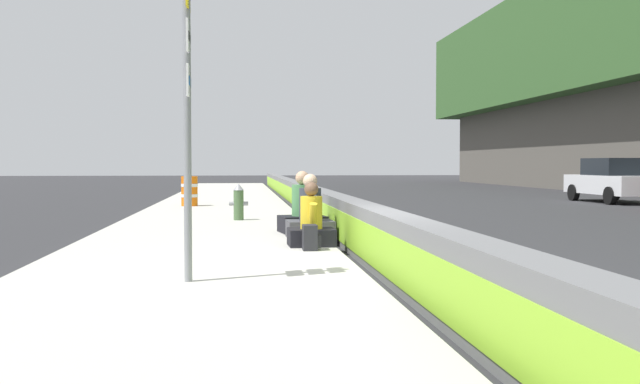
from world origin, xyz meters
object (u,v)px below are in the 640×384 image
Objects in this scene: parked_car_fourth at (613,180)px; backpack at (311,238)px; fire_hydrant at (239,201)px; seated_person_foreground at (311,226)px; seated_person_rear at (302,213)px; construction_barrel at (189,191)px; seated_person_middle at (310,218)px; route_sign_post at (188,100)px.

backpack is at bearing 138.31° from parked_car_fourth.
fire_hydrant is 5.64m from seated_person_foreground.
seated_person_rear is 9.54m from construction_barrel.
seated_person_rear is (-3.22, -1.26, -0.07)m from fire_hydrant.
construction_barrel is at bearing 15.03° from fire_hydrant.
parked_car_fourth is (8.67, -14.30, 0.27)m from fire_hydrant.
seated_person_middle is 1.24× the size of construction_barrel.
route_sign_post is at bearing 148.76° from backpack.
seated_person_foreground is 0.62m from backpack.
seated_person_rear reaches higher than seated_person_foreground.
seated_person_foreground is 2.64× the size of backpack.
seated_person_middle is 1.88m from backpack.
seated_person_rear is at bearing -2.46° from backpack.
seated_person_middle reaches higher than backpack.
fire_hydrant is at bearing 21.41° from seated_person_rear.
seated_person_foreground is 11.74m from construction_barrel.
seated_person_foreground is (3.39, -1.76, -1.76)m from route_sign_post.
fire_hydrant is at bearing -3.55° from route_sign_post.
parked_car_fourth is (17.57, -14.86, -1.37)m from route_sign_post.
seated_person_foreground is at bearing 175.23° from seated_person_middle.
fire_hydrant is 4.45m from seated_person_middle.
seated_person_rear is at bearing 2.99° from seated_person_middle.
seated_person_rear is at bearing 132.35° from parked_car_fourth.
construction_barrel is (5.89, 1.58, 0.03)m from fire_hydrant.
seated_person_foreground is at bearing 178.72° from seated_person_rear.
parked_car_fourth is at bearing -58.77° from fire_hydrant.
seated_person_foreground is at bearing -27.49° from route_sign_post.
fire_hydrant is (8.90, -0.55, -1.65)m from route_sign_post.
route_sign_post is 3.40× the size of seated_person_foreground.
construction_barrel is at bearing 13.76° from seated_person_foreground.
route_sign_post reaches higher than backpack.
seated_person_middle is at bearing -177.01° from seated_person_rear.
seated_person_foreground is at bearing 137.29° from parked_car_fourth.
backpack is (-2.89, 0.12, -0.19)m from seated_person_rear.
seated_person_middle is 0.97× the size of seated_person_rear.
route_sign_post is 4.09× the size of fire_hydrant.
seated_person_middle is (-4.25, -1.32, -0.08)m from fire_hydrant.
seated_person_rear reaches higher than backpack.
backpack is (-0.60, 0.07, -0.14)m from seated_person_foreground.
seated_person_foreground is 1.11× the size of construction_barrel.
seated_person_foreground is 0.87× the size of seated_person_rear.
seated_person_rear reaches higher than fire_hydrant.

